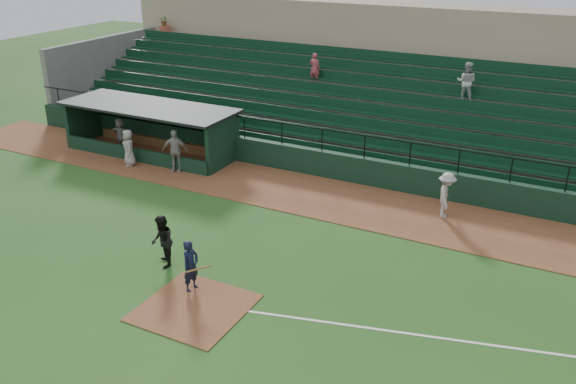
% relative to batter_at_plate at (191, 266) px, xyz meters
% --- Properties ---
extents(ground, '(90.00, 90.00, 0.00)m').
position_rel_batter_at_plate_xyz_m(ground, '(0.62, 0.22, -0.84)').
color(ground, '#234E19').
rests_on(ground, ground).
extents(warning_track, '(40.00, 4.00, 0.03)m').
position_rel_batter_at_plate_xyz_m(warning_track, '(0.62, 8.22, -0.83)').
color(warning_track, brown).
rests_on(warning_track, ground).
extents(home_plate_dirt, '(3.00, 3.00, 0.03)m').
position_rel_batter_at_plate_xyz_m(home_plate_dirt, '(0.62, -0.78, -0.83)').
color(home_plate_dirt, brown).
rests_on(home_plate_dirt, ground).
extents(foul_line, '(17.49, 4.44, 0.01)m').
position_rel_batter_at_plate_xyz_m(foul_line, '(8.62, 1.42, -0.84)').
color(foul_line, white).
rests_on(foul_line, ground).
extents(stadium_structure, '(38.00, 13.08, 6.40)m').
position_rel_batter_at_plate_xyz_m(stadium_structure, '(0.62, 16.68, 1.46)').
color(stadium_structure, black).
rests_on(stadium_structure, ground).
extents(dugout, '(8.90, 3.20, 2.42)m').
position_rel_batter_at_plate_xyz_m(dugout, '(-9.13, 9.78, 0.49)').
color(dugout, black).
rests_on(dugout, ground).
extents(batter_at_plate, '(1.02, 0.69, 1.69)m').
position_rel_batter_at_plate_xyz_m(batter_at_plate, '(0.00, 0.00, 0.00)').
color(batter_at_plate, black).
rests_on(batter_at_plate, ground).
extents(umpire, '(1.08, 1.10, 1.79)m').
position_rel_batter_at_plate_xyz_m(umpire, '(-1.69, 0.78, 0.05)').
color(umpire, black).
rests_on(umpire, ground).
extents(runner, '(0.91, 1.28, 1.80)m').
position_rel_batter_at_plate_xyz_m(runner, '(5.62, 8.67, 0.09)').
color(runner, '#ADA7A2').
rests_on(runner, warning_track).
extents(dugout_player_a, '(1.25, 0.90, 1.97)m').
position_rel_batter_at_plate_xyz_m(dugout_player_a, '(-6.51, 7.84, 0.17)').
color(dugout_player_a, '#A09B95').
rests_on(dugout_player_a, warning_track).
extents(dugout_player_b, '(1.00, 0.96, 1.72)m').
position_rel_batter_at_plate_xyz_m(dugout_player_b, '(-8.90, 7.46, 0.05)').
color(dugout_player_b, '#9F9B95').
rests_on(dugout_player_b, warning_track).
extents(dugout_player_c, '(1.61, 0.71, 1.68)m').
position_rel_batter_at_plate_xyz_m(dugout_player_c, '(-10.68, 8.95, 0.02)').
color(dugout_player_c, gray).
rests_on(dugout_player_c, warning_track).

